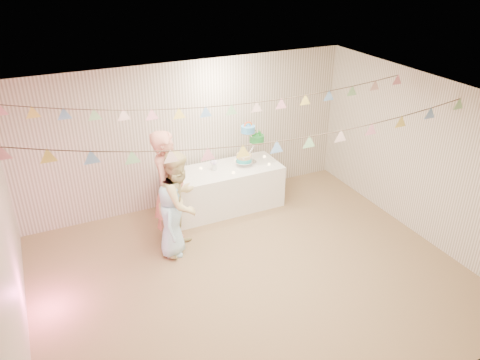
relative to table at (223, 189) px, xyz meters
name	(u,v)px	position (x,y,z in m)	size (l,w,h in m)	color
floor	(251,275)	(-0.42, -1.97, -0.39)	(6.00, 6.00, 0.00)	#826546
ceiling	(253,104)	(-0.42, -1.97, 2.21)	(6.00, 6.00, 0.00)	beige
back_wall	(189,135)	(-0.42, 0.53, 0.91)	(6.00, 6.00, 0.00)	silver
front_wall	(375,321)	(-0.42, -4.47, 0.91)	(6.00, 6.00, 0.00)	silver
left_wall	(5,255)	(-3.42, -1.97, 0.91)	(5.00, 5.00, 0.00)	silver
right_wall	(423,158)	(2.58, -1.97, 0.91)	(5.00, 5.00, 0.00)	silver
table	(223,189)	(0.00, 0.00, 0.00)	(2.07, 0.83, 0.78)	white
cake_stand	(250,145)	(0.55, 0.05, 0.73)	(0.66, 0.39, 0.74)	silver
cake_bottom	(244,162)	(0.40, -0.01, 0.45)	(0.31, 0.31, 0.15)	#29BFC2
cake_middle	(257,142)	(0.73, 0.14, 0.72)	(0.27, 0.27, 0.22)	#1B7C2F
cake_top_tier	(248,132)	(0.49, 0.02, 0.99)	(0.25, 0.25, 0.19)	#3F8CC8
platter	(191,178)	(-0.62, -0.05, 0.37)	(0.32, 0.32, 0.02)	white
posy	(214,166)	(-0.15, 0.05, 0.45)	(0.15, 0.15, 0.17)	white
person_adult_a	(169,190)	(-1.18, -0.66, 0.57)	(0.70, 0.46, 1.92)	tan
person_adult_b	(180,202)	(-1.08, -0.87, 0.44)	(0.81, 0.63, 1.66)	#CFBB7F
person_child	(171,220)	(-1.26, -0.95, 0.21)	(0.58, 0.38, 1.19)	#B4E2FF
bunting_back	(218,99)	(-0.42, -0.87, 1.96)	(5.60, 1.10, 0.40)	pink
bunting_front	(260,131)	(-0.42, -2.17, 1.93)	(5.60, 0.90, 0.36)	#72A5E5
tealight_0	(182,181)	(-0.80, -0.15, 0.40)	(0.04, 0.04, 0.03)	#FFD88C
tealight_1	(201,168)	(-0.35, 0.18, 0.40)	(0.04, 0.04, 0.03)	#FFD88C
tealight_2	(233,172)	(0.10, -0.22, 0.40)	(0.04, 0.04, 0.03)	#FFD88C
tealight_3	(236,160)	(0.35, 0.22, 0.40)	(0.04, 0.04, 0.03)	#FFD88C
tealight_4	(269,164)	(0.82, -0.18, 0.40)	(0.04, 0.04, 0.03)	#FFD88C
tealight_5	(264,156)	(0.90, 0.15, 0.40)	(0.04, 0.04, 0.03)	#FFD88C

